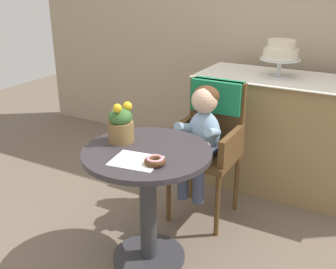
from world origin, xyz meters
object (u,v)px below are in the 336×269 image
(wicker_chair, at_px, (211,128))
(donut_front, at_px, (155,161))
(tiered_cake_stand, at_px, (281,52))
(cafe_table, at_px, (148,184))
(flower_vase, at_px, (121,124))
(seated_child, at_px, (202,130))

(wicker_chair, xyz_separation_m, donut_front, (0.04, -0.82, 0.10))
(tiered_cake_stand, bearing_deg, cafe_table, -105.74)
(wicker_chair, relative_size, flower_vase, 3.95)
(flower_vase, bearing_deg, seated_child, 60.00)
(flower_vase, distance_m, tiered_cake_stand, 1.41)
(flower_vase, height_order, tiered_cake_stand, tiered_cake_stand)
(donut_front, bearing_deg, tiered_cake_stand, 80.68)
(seated_child, xyz_separation_m, donut_front, (0.04, -0.67, 0.06))
(cafe_table, xyz_separation_m, seated_child, (0.09, 0.53, 0.17))
(cafe_table, height_order, donut_front, donut_front)
(cafe_table, height_order, wicker_chair, wicker_chair)
(flower_vase, bearing_deg, donut_front, -27.52)
(cafe_table, height_order, seated_child, seated_child)
(cafe_table, xyz_separation_m, tiered_cake_stand, (0.37, 1.30, 0.58))
(flower_vase, bearing_deg, cafe_table, -10.66)
(cafe_table, height_order, flower_vase, flower_vase)
(wicker_chair, height_order, seated_child, seated_child)
(wicker_chair, bearing_deg, tiered_cake_stand, 67.28)
(cafe_table, bearing_deg, donut_front, -45.47)
(flower_vase, bearing_deg, wicker_chair, 66.28)
(tiered_cake_stand, bearing_deg, seated_child, -109.75)
(flower_vase, xyz_separation_m, tiered_cake_stand, (0.56, 1.26, 0.26))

